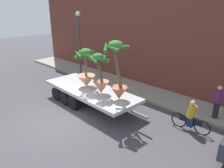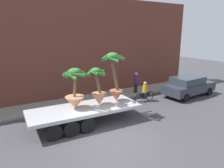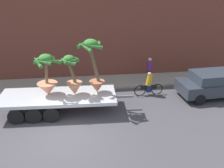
{
  "view_description": "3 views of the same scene",
  "coord_description": "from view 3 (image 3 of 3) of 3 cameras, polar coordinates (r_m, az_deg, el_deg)",
  "views": [
    {
      "loc": [
        8.43,
        -4.9,
        5.55
      ],
      "look_at": [
        0.55,
        3.23,
        1.33
      ],
      "focal_mm": 34.99,
      "sensor_mm": 36.0,
      "label": 1
    },
    {
      "loc": [
        -4.51,
        -7.6,
        5.03
      ],
      "look_at": [
        1.81,
        3.36,
        1.84
      ],
      "focal_mm": 33.14,
      "sensor_mm": 36.0,
      "label": 2
    },
    {
      "loc": [
        1.01,
        -9.31,
        6.6
      ],
      "look_at": [
        2.51,
        2.83,
        1.31
      ],
      "focal_mm": 38.74,
      "sensor_mm": 36.0,
      "label": 3
    }
  ],
  "objects": [
    {
      "name": "pedestrian_near_gate",
      "position": [
        16.54,
        8.78,
        3.45
      ],
      "size": [
        0.36,
        0.36,
        1.71
      ],
      "color": "black",
      "rests_on": "sidewalk"
    },
    {
      "name": "building_facade",
      "position": [
        17.37,
        -10.58,
        13.71
      ],
      "size": [
        24.0,
        1.2,
        7.6
      ],
      "primitive_type": "cube",
      "color": "brown",
      "rests_on": "ground"
    },
    {
      "name": "potted_palm_rear",
      "position": [
        12.61,
        -4.24,
        4.05
      ],
      "size": [
        1.42,
        1.46,
        2.93
      ],
      "color": "#B26647",
      "rests_on": "flatbed_trailer"
    },
    {
      "name": "sidewalk",
      "position": [
        16.77,
        -9.92,
        0.1
      ],
      "size": [
        24.0,
        2.2,
        0.15
      ],
      "primitive_type": "cube",
      "color": "gray",
      "rests_on": "ground"
    },
    {
      "name": "flatbed_trailer",
      "position": [
        13.27,
        -13.75,
        -3.44
      ],
      "size": [
        7.17,
        2.47,
        0.98
      ],
      "color": "#B7BABF",
      "rests_on": "ground"
    },
    {
      "name": "parked_car",
      "position": [
        15.89,
        23.16,
        0.08
      ],
      "size": [
        4.69,
        2.21,
        1.58
      ],
      "color": "#2D333D",
      "rests_on": "ground"
    },
    {
      "name": "cyclist",
      "position": [
        14.98,
        8.69,
        -0.24
      ],
      "size": [
        1.84,
        0.37,
        1.54
      ],
      "color": "black",
      "rests_on": "ground"
    },
    {
      "name": "potted_palm_front",
      "position": [
        12.94,
        -15.11,
        1.37
      ],
      "size": [
        1.44,
        1.39,
        2.23
      ],
      "color": "tan",
      "rests_on": "flatbed_trailer"
    },
    {
      "name": "potted_palm_middle",
      "position": [
        12.69,
        -9.29,
        1.53
      ],
      "size": [
        1.16,
        1.07,
        2.17
      ],
      "color": "tan",
      "rests_on": "flatbed_trailer"
    },
    {
      "name": "ground_plane",
      "position": [
        11.46,
        -11.03,
        -12.31
      ],
      "size": [
        60.0,
        60.0,
        0.0
      ],
      "primitive_type": "plane",
      "color": "#423F44"
    }
  ]
}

